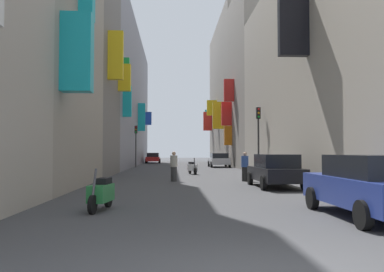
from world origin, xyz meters
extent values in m
plane|color=#424244|center=(0.00, 30.00, 0.00)|extent=(140.00, 140.00, 0.00)
cube|color=#19B2BF|center=(-4.46, 9.74, 5.07)|extent=(1.08, 0.63, 2.80)
cube|color=slate|center=(-8.00, 22.24, 9.14)|extent=(6.00, 7.61, 18.29)
cube|color=yellow|center=(-4.55, 24.89, 6.96)|extent=(0.89, 0.49, 1.96)
cube|color=yellow|center=(-4.54, 20.08, 7.45)|extent=(0.92, 0.43, 2.98)
cube|color=green|center=(-4.61, 25.08, 7.40)|extent=(0.78, 0.40, 2.11)
cube|color=gray|center=(-8.00, 43.02, 7.84)|extent=(6.00, 33.95, 15.68)
cube|color=black|center=(-4.56, 55.73, 6.68)|extent=(0.88, 0.43, 1.61)
cube|color=#19B2BF|center=(-4.60, 42.15, 5.55)|extent=(0.81, 0.57, 3.20)
cube|color=#19B2BF|center=(-4.66, 27.72, 5.59)|extent=(0.68, 0.41, 2.48)
cube|color=blue|center=(-4.38, 48.07, 5.87)|extent=(1.23, 0.55, 1.64)
cube|color=#B2A899|center=(8.00, 14.44, 6.07)|extent=(6.00, 28.88, 12.15)
cube|color=black|center=(4.34, 13.01, 7.41)|extent=(1.33, 0.42, 3.15)
cube|color=gray|center=(8.00, 33.94, 8.60)|extent=(6.00, 10.14, 17.20)
cube|color=red|center=(4.50, 34.66, 7.60)|extent=(0.99, 0.39, 2.20)
cube|color=red|center=(4.49, 36.43, 5.45)|extent=(1.02, 0.55, 2.39)
cube|color=orange|center=(4.61, 36.21, 3.21)|extent=(0.78, 0.38, 1.96)
cube|color=gray|center=(8.00, 49.51, 9.42)|extent=(6.00, 20.99, 18.84)
cube|color=yellow|center=(4.32, 42.04, 5.79)|extent=(1.36, 0.38, 3.15)
cube|color=yellow|center=(4.33, 49.96, 7.53)|extent=(1.33, 0.46, 2.06)
cube|color=red|center=(4.35, 56.72, 6.20)|extent=(1.30, 0.41, 2.84)
cube|color=#19B2BF|center=(4.49, 57.13, 6.48)|extent=(1.01, 0.54, 3.03)
cube|color=navy|center=(3.64, 4.77, 0.63)|extent=(1.82, 4.45, 0.66)
cube|color=black|center=(3.64, 4.54, 1.22)|extent=(1.60, 2.49, 0.53)
cylinder|color=black|center=(2.73, 6.24, 0.30)|extent=(0.18, 0.60, 0.60)
cylinder|color=black|center=(4.55, 6.24, 0.30)|extent=(0.18, 0.60, 0.60)
cylinder|color=black|center=(2.73, 3.30, 0.30)|extent=(0.18, 0.60, 0.60)
cube|color=#B21E1E|center=(-3.65, 50.46, 0.58)|extent=(1.78, 4.16, 0.56)
cube|color=black|center=(-3.65, 50.67, 1.13)|extent=(1.57, 2.33, 0.55)
cylinder|color=black|center=(-2.76, 49.08, 0.30)|extent=(0.18, 0.60, 0.60)
cylinder|color=black|center=(-4.54, 49.08, 0.30)|extent=(0.18, 0.60, 0.60)
cylinder|color=black|center=(-2.76, 51.83, 0.30)|extent=(0.18, 0.60, 0.60)
cylinder|color=black|center=(-4.54, 51.83, 0.30)|extent=(0.18, 0.60, 0.60)
cube|color=#B7B7BC|center=(3.68, 36.30, 0.61)|extent=(1.80, 4.32, 0.62)
cube|color=black|center=(3.68, 36.08, 1.16)|extent=(1.58, 2.42, 0.49)
cylinder|color=black|center=(2.78, 37.72, 0.30)|extent=(0.18, 0.60, 0.60)
cylinder|color=black|center=(4.58, 37.72, 0.30)|extent=(0.18, 0.60, 0.60)
cylinder|color=black|center=(2.78, 34.88, 0.30)|extent=(0.18, 0.60, 0.60)
cylinder|color=black|center=(4.58, 34.88, 0.30)|extent=(0.18, 0.60, 0.60)
cube|color=black|center=(3.45, 13.01, 0.59)|extent=(1.67, 4.26, 0.57)
cube|color=black|center=(3.45, 12.80, 1.16)|extent=(1.47, 2.38, 0.58)
cylinder|color=black|center=(2.62, 14.42, 0.30)|extent=(0.18, 0.60, 0.60)
cylinder|color=black|center=(4.29, 14.42, 0.30)|extent=(0.18, 0.60, 0.60)
cylinder|color=black|center=(2.62, 11.61, 0.30)|extent=(0.18, 0.60, 0.60)
cylinder|color=black|center=(4.29, 11.61, 0.30)|extent=(0.18, 0.60, 0.60)
cube|color=black|center=(-0.86, 40.06, 0.46)|extent=(0.59, 1.24, 0.45)
cube|color=black|center=(-0.84, 40.28, 0.77)|extent=(0.39, 0.60, 0.16)
cylinder|color=#4C4C51|center=(-0.94, 39.47, 0.79)|extent=(0.09, 0.28, 0.68)
cylinder|color=black|center=(-0.96, 39.32, 0.24)|extent=(0.16, 0.49, 0.48)
cylinder|color=black|center=(-0.77, 40.80, 0.24)|extent=(0.16, 0.49, 0.48)
cube|color=silver|center=(0.34, 23.44, 0.46)|extent=(0.67, 1.15, 0.45)
cube|color=black|center=(0.30, 23.64, 0.77)|extent=(0.44, 0.62, 0.16)
cylinder|color=#4C4C51|center=(0.46, 22.92, 0.79)|extent=(0.12, 0.28, 0.68)
cylinder|color=black|center=(0.49, 22.78, 0.24)|extent=(0.20, 0.49, 0.48)
cylinder|color=black|center=(0.19, 24.10, 0.24)|extent=(0.20, 0.49, 0.48)
cube|color=#287F3D|center=(-2.97, 6.25, 0.46)|extent=(0.59, 1.09, 0.45)
cube|color=black|center=(-2.94, 6.45, 0.77)|extent=(0.40, 0.60, 0.16)
cylinder|color=#4C4C51|center=(-3.05, 5.74, 0.79)|extent=(0.10, 0.28, 0.68)
cylinder|color=black|center=(-3.07, 5.61, 0.24)|extent=(0.17, 0.49, 0.48)
cylinder|color=black|center=(-2.88, 6.90, 0.24)|extent=(0.17, 0.49, 0.48)
cylinder|color=black|center=(2.78, 16.65, 0.37)|extent=(0.38, 0.38, 0.75)
cylinder|color=#335199|center=(2.78, 16.65, 1.04)|extent=(0.45, 0.45, 0.59)
sphere|color=tan|center=(2.78, 16.65, 1.44)|extent=(0.20, 0.20, 0.20)
cylinder|color=#353535|center=(-0.99, 16.74, 0.38)|extent=(0.35, 0.35, 0.76)
cylinder|color=#B2AD9E|center=(-0.99, 16.74, 1.06)|extent=(0.42, 0.42, 0.60)
sphere|color=tan|center=(-0.99, 16.74, 1.47)|extent=(0.21, 0.21, 0.21)
cylinder|color=#2D2D2D|center=(4.60, 21.66, 1.87)|extent=(0.12, 0.12, 3.73)
cube|color=black|center=(4.60, 21.66, 4.11)|extent=(0.26, 0.26, 0.75)
sphere|color=red|center=(4.60, 21.52, 4.36)|extent=(0.14, 0.14, 0.14)
sphere|color=orange|center=(4.60, 21.52, 4.11)|extent=(0.14, 0.14, 0.14)
sphere|color=green|center=(4.60, 21.52, 3.86)|extent=(0.14, 0.14, 0.14)
cylinder|color=#2D2D2D|center=(-4.65, 35.53, 1.69)|extent=(0.12, 0.12, 3.37)
cube|color=black|center=(-4.65, 35.53, 3.75)|extent=(0.26, 0.26, 0.75)
sphere|color=red|center=(-4.65, 35.39, 4.00)|extent=(0.14, 0.14, 0.14)
sphere|color=orange|center=(-4.65, 35.39, 3.75)|extent=(0.14, 0.14, 0.14)
sphere|color=green|center=(-4.65, 35.39, 3.50)|extent=(0.14, 0.14, 0.14)
camera|label=1|loc=(-1.09, -4.64, 1.56)|focal=37.86mm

